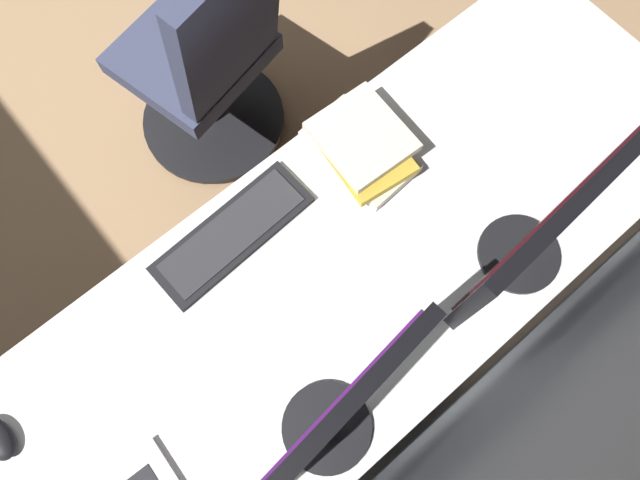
# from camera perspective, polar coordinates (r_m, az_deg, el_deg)

# --- Properties ---
(floor_plane) EXTENTS (5.26, 5.26, 0.00)m
(floor_plane) POSITION_cam_1_polar(r_m,az_deg,el_deg) (2.88, -26.74, 16.73)
(floor_plane) COLOR #9E7A56
(desk) EXTENTS (2.19, 0.73, 0.73)m
(desk) POSITION_cam_1_polar(r_m,az_deg,el_deg) (1.45, 1.28, -4.94)
(desk) COLOR white
(desk) RESTS_ON ground
(drawer_pedestal) EXTENTS (0.40, 0.51, 0.69)m
(drawer_pedestal) POSITION_cam_1_polar(r_m,az_deg,el_deg) (1.75, -0.14, -9.47)
(drawer_pedestal) COLOR white
(drawer_pedestal) RESTS_ON ground
(monitor_primary) EXTENTS (0.57, 0.20, 0.44)m
(monitor_primary) POSITION_cam_1_polar(r_m,az_deg,el_deg) (1.26, 22.41, 2.07)
(monitor_primary) COLOR black
(monitor_primary) RESTS_ON desk
(monitor_secondary) EXTENTS (0.52, 0.20, 0.42)m
(monitor_secondary) POSITION_cam_1_polar(r_m,az_deg,el_deg) (1.10, 0.72, -17.84)
(monitor_secondary) COLOR black
(monitor_secondary) RESTS_ON desk
(keyboard_main) EXTENTS (0.43, 0.16, 0.02)m
(keyboard_main) POSITION_cam_1_polar(r_m,az_deg,el_deg) (1.43, -8.66, 0.63)
(keyboard_main) COLOR black
(keyboard_main) RESTS_ON desk
(book_stack_near) EXTENTS (0.22, 0.29, 0.09)m
(book_stack_near) POSITION_cam_1_polar(r_m,az_deg,el_deg) (1.47, 4.02, 9.25)
(book_stack_near) COLOR beige
(book_stack_near) RESTS_ON desk
(office_chair) EXTENTS (0.56, 0.59, 0.97)m
(office_chair) POSITION_cam_1_polar(r_m,az_deg,el_deg) (2.01, -10.91, 16.54)
(office_chair) COLOR #383D56
(office_chair) RESTS_ON ground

